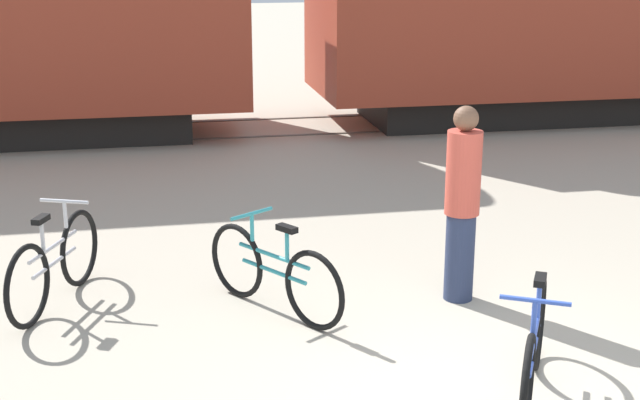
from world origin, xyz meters
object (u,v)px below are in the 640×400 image
object	(u,v)px
person_in_red	(462,203)
bicycle_blue	(534,351)
bicycle_silver	(55,264)
bicycle_teal	(274,273)

from	to	relation	value
person_in_red	bicycle_blue	bearing A→B (deg)	-40.82
bicycle_silver	bicycle_blue	distance (m)	4.21
bicycle_blue	bicycle_teal	xyz separation A→B (m)	(-1.57, 1.88, -0.01)
bicycle_blue	bicycle_teal	bearing A→B (deg)	129.81
bicycle_teal	person_in_red	size ratio (longest dim) A/B	0.81
bicycle_teal	person_in_red	bearing A→B (deg)	-0.89
bicycle_silver	bicycle_teal	bearing A→B (deg)	-16.20
bicycle_blue	person_in_red	world-z (taller)	person_in_red
bicycle_silver	person_in_red	world-z (taller)	person_in_red
person_in_red	bicycle_silver	bearing A→B (deg)	-136.36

